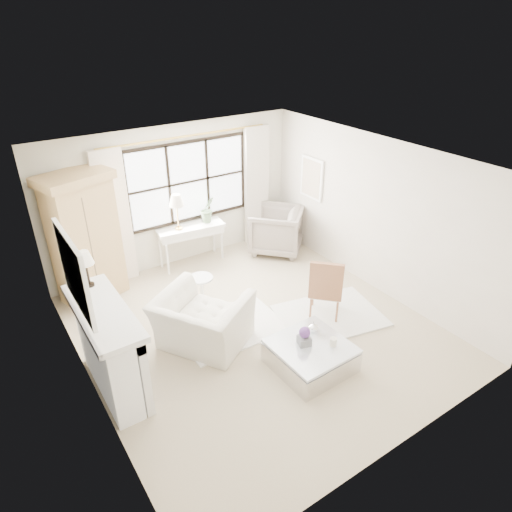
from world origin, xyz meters
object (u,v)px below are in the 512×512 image
object	(u,v)px
club_armchair	(202,321)
armoire	(85,238)
coffee_table	(310,356)
console_table	(192,244)

from	to	relation	value
club_armchair	armoire	bearing A→B (deg)	-8.20
club_armchair	coffee_table	size ratio (longest dim) A/B	1.24
coffee_table	console_table	bearing A→B (deg)	88.76
armoire	coffee_table	world-z (taller)	armoire
armoire	console_table	size ratio (longest dim) A/B	1.67
console_table	armoire	bearing A→B (deg)	-169.48
armoire	club_armchair	size ratio (longest dim) A/B	1.77
console_table	club_armchair	xyz separation A→B (m)	(-1.02, -2.37, 0.01)
club_armchair	coffee_table	xyz separation A→B (m)	(1.02, -1.28, -0.23)
coffee_table	club_armchair	bearing A→B (deg)	127.23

